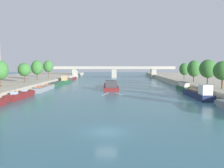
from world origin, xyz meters
The scene contains 20 objects.
ground_plane centered at (0.00, 0.00, 0.00)m, with size 400.00×400.00×0.00m, color #386B7A.
quay_left centered at (-40.66, 55.00, 0.94)m, with size 36.00×170.00×1.87m, color #B2A893.
barge_midriver centered at (-0.57, 47.14, 0.88)m, with size 5.22×21.66×2.98m.
wake_behind_barge centered at (0.12, 33.53, 0.01)m, with size 5.60×6.00×0.03m.
moored_boat_left_second centered at (-20.82, 25.90, 0.70)m, with size 2.54×11.72×2.44m.
moored_boat_left_near centered at (-20.26, 41.05, 0.67)m, with size 2.49×14.86×2.38m.
moored_boat_left_downstream centered at (-20.84, 56.64, 0.57)m, with size 3.10×14.47×2.20m.
moored_boat_left_midway centered at (-20.27, 71.22, 0.91)m, with size 3.32×14.02×3.12m.
moored_boat_left_upstream centered at (-20.52, 86.28, 0.65)m, with size 2.21×12.97×2.34m.
moored_boat_right_midway centered at (20.21, 27.08, 1.04)m, with size 3.05×15.22×3.45m.
moored_boat_right_lone centered at (21.03, 41.62, 1.10)m, with size 1.86×10.40×2.62m.
tree_left_midway centered at (-29.17, 33.35, 6.23)m, with size 4.02×4.02×6.88m.
tree_left_far centered at (-28.35, 47.01, 6.05)m, with size 4.04×4.04×6.31m.
tree_left_nearest centered at (-28.60, 59.56, 6.52)m, with size 4.33×4.33×7.38m.
tree_left_past_mid centered at (-28.64, 73.67, 6.82)m, with size 4.11×4.11×7.49m.
tree_right_by_lamp centered at (26.72, 29.47, 6.24)m, with size 4.41×4.41×6.70m.
tree_right_nearest centered at (27.15, 39.44, 6.48)m, with size 4.77×4.77×7.22m.
tree_right_past_mid centered at (27.26, 51.34, 6.29)m, with size 4.39×4.39×7.18m.
tree_right_third centered at (27.29, 62.30, 5.88)m, with size 3.76×3.76×6.30m.
bridge_far centered at (0.00, 105.92, 4.23)m, with size 69.32×4.40×6.50m.
Camera 1 is at (1.12, -25.75, 7.80)m, focal length 36.59 mm.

